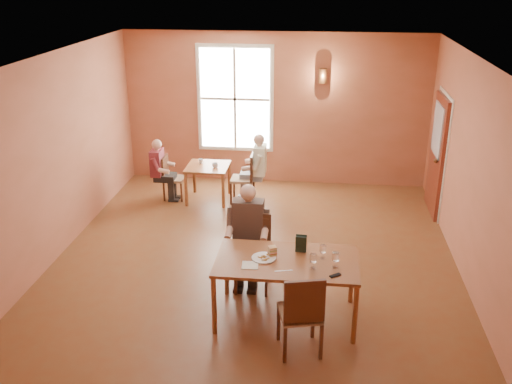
# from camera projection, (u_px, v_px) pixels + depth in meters

# --- Properties ---
(ground) EXTENTS (6.00, 7.00, 0.01)m
(ground) POSITION_uv_depth(u_px,v_px,m) (254.00, 262.00, 8.58)
(ground) COLOR brown
(ground) RESTS_ON ground
(wall_back) EXTENTS (6.00, 0.04, 3.00)m
(wall_back) POSITION_uv_depth(u_px,v_px,m) (276.00, 109.00, 11.25)
(wall_back) COLOR brown
(wall_back) RESTS_ON ground
(wall_front) EXTENTS (6.00, 0.04, 3.00)m
(wall_front) POSITION_uv_depth(u_px,v_px,m) (205.00, 304.00, 4.79)
(wall_front) COLOR brown
(wall_front) RESTS_ON ground
(wall_left) EXTENTS (0.04, 7.00, 3.00)m
(wall_left) POSITION_uv_depth(u_px,v_px,m) (51.00, 160.00, 8.35)
(wall_left) COLOR brown
(wall_left) RESTS_ON ground
(wall_right) EXTENTS (0.04, 7.00, 3.00)m
(wall_right) POSITION_uv_depth(u_px,v_px,m) (474.00, 176.00, 7.70)
(wall_right) COLOR brown
(wall_right) RESTS_ON ground
(ceiling) EXTENTS (6.00, 7.00, 0.04)m
(ceiling) POSITION_uv_depth(u_px,v_px,m) (254.00, 60.00, 7.47)
(ceiling) COLOR white
(ceiling) RESTS_ON wall_back
(window) EXTENTS (1.36, 0.10, 1.96)m
(window) POSITION_uv_depth(u_px,v_px,m) (235.00, 99.00, 11.22)
(window) COLOR white
(window) RESTS_ON wall_back
(door) EXTENTS (0.12, 1.04, 2.10)m
(door) POSITION_uv_depth(u_px,v_px,m) (436.00, 155.00, 9.99)
(door) COLOR maroon
(door) RESTS_ON ground
(wall_sconce) EXTENTS (0.16, 0.16, 0.28)m
(wall_sconce) POSITION_uv_depth(u_px,v_px,m) (323.00, 76.00, 10.80)
(wall_sconce) COLOR brown
(wall_sconce) RESTS_ON wall_back
(main_table) EXTENTS (1.74, 0.98, 0.81)m
(main_table) POSITION_uv_depth(u_px,v_px,m) (286.00, 289.00, 7.09)
(main_table) COLOR brown
(main_table) RESTS_ON ground
(chair_diner_main) EXTENTS (0.46, 0.46, 1.03)m
(chair_diner_main) POSITION_uv_depth(u_px,v_px,m) (253.00, 254.00, 7.70)
(chair_diner_main) COLOR #472311
(chair_diner_main) RESTS_ON ground
(diner_main) EXTENTS (0.55, 0.55, 1.37)m
(diner_main) POSITION_uv_depth(u_px,v_px,m) (252.00, 244.00, 7.61)
(diner_main) COLOR black
(diner_main) RESTS_ON ground
(chair_empty) EXTENTS (0.55, 0.55, 1.03)m
(chair_empty) POSITION_uv_depth(u_px,v_px,m) (300.00, 311.00, 6.44)
(chair_empty) COLOR #562D14
(chair_empty) RESTS_ON ground
(plate_food) EXTENTS (0.37, 0.37, 0.04)m
(plate_food) POSITION_uv_depth(u_px,v_px,m) (264.00, 257.00, 6.95)
(plate_food) COLOR white
(plate_food) RESTS_ON main_table
(sandwich) EXTENTS (0.12, 0.12, 0.11)m
(sandwich) POSITION_uv_depth(u_px,v_px,m) (272.00, 252.00, 7.00)
(sandwich) COLOR tan
(sandwich) RESTS_ON main_table
(goblet_a) EXTENTS (0.10, 0.10, 0.20)m
(goblet_a) POSITION_uv_depth(u_px,v_px,m) (323.00, 251.00, 6.93)
(goblet_a) COLOR white
(goblet_a) RESTS_ON main_table
(goblet_b) EXTENTS (0.11, 0.11, 0.21)m
(goblet_b) POSITION_uv_depth(u_px,v_px,m) (335.00, 259.00, 6.72)
(goblet_b) COLOR white
(goblet_b) RESTS_ON main_table
(goblet_c) EXTENTS (0.11, 0.11, 0.21)m
(goblet_c) POSITION_uv_depth(u_px,v_px,m) (313.00, 261.00, 6.70)
(goblet_c) COLOR white
(goblet_c) RESTS_ON main_table
(menu_stand) EXTENTS (0.14, 0.08, 0.23)m
(menu_stand) POSITION_uv_depth(u_px,v_px,m) (301.00, 244.00, 7.09)
(menu_stand) COLOR black
(menu_stand) RESTS_ON main_table
(knife) EXTENTS (0.21, 0.07, 0.00)m
(knife) POSITION_uv_depth(u_px,v_px,m) (283.00, 271.00, 6.68)
(knife) COLOR silver
(knife) RESTS_ON main_table
(napkin) EXTENTS (0.21, 0.21, 0.01)m
(napkin) POSITION_uv_depth(u_px,v_px,m) (250.00, 265.00, 6.81)
(napkin) COLOR white
(napkin) RESTS_ON main_table
(sunglasses) EXTENTS (0.14, 0.12, 0.02)m
(sunglasses) POSITION_uv_depth(u_px,v_px,m) (335.00, 275.00, 6.57)
(sunglasses) COLOR black
(sunglasses) RESTS_ON main_table
(second_table) EXTENTS (0.77, 0.77, 0.68)m
(second_table) POSITION_uv_depth(u_px,v_px,m) (208.00, 183.00, 10.72)
(second_table) COLOR brown
(second_table) RESTS_ON ground
(chair_diner_white) EXTENTS (0.42, 0.42, 0.94)m
(chair_diner_white) POSITION_uv_depth(u_px,v_px,m) (242.00, 178.00, 10.60)
(chair_diner_white) COLOR #3D1D0D
(chair_diner_white) RESTS_ON ground
(diner_white) EXTENTS (0.50, 0.50, 1.25)m
(diner_white) POSITION_uv_depth(u_px,v_px,m) (244.00, 170.00, 10.54)
(diner_white) COLOR silver
(diner_white) RESTS_ON ground
(chair_diner_maroon) EXTENTS (0.37, 0.37, 0.83)m
(chair_diner_maroon) POSITION_uv_depth(u_px,v_px,m) (174.00, 178.00, 10.76)
(chair_diner_maroon) COLOR brown
(chair_diner_maroon) RESTS_ON ground
(diner_maroon) EXTENTS (0.46, 0.46, 1.14)m
(diner_maroon) POSITION_uv_depth(u_px,v_px,m) (172.00, 170.00, 10.71)
(diner_maroon) COLOR #5A1019
(diner_maroon) RESTS_ON ground
(cup_a) EXTENTS (0.15, 0.15, 0.09)m
(cup_a) POSITION_uv_depth(u_px,v_px,m) (215.00, 165.00, 10.49)
(cup_a) COLOR white
(cup_a) RESTS_ON second_table
(cup_b) EXTENTS (0.11, 0.11, 0.08)m
(cup_b) POSITION_uv_depth(u_px,v_px,m) (201.00, 161.00, 10.71)
(cup_b) COLOR white
(cup_b) RESTS_ON second_table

